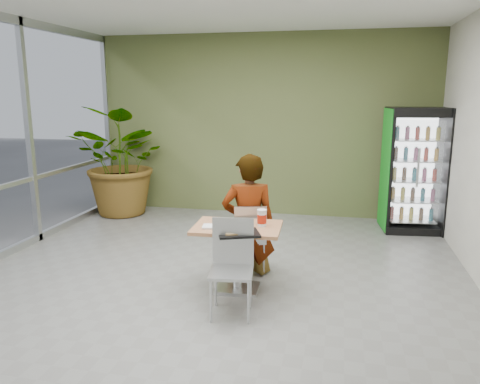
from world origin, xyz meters
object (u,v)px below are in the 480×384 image
(soda_cup, at_px, (262,218))
(cafeteria_tray, at_px, (238,233))
(chair_far, at_px, (250,234))
(seated_woman, at_px, (248,226))
(chair_near, at_px, (232,258))
(dining_table, at_px, (237,245))
(beverage_fridge, at_px, (414,170))
(potted_plant, at_px, (125,161))

(soda_cup, xyz_separation_m, cafeteria_tray, (-0.18, -0.37, -0.08))
(chair_far, bearing_deg, seated_woman, -73.05)
(chair_near, relative_size, soda_cup, 5.13)
(dining_table, relative_size, seated_woman, 0.55)
(seated_woman, xyz_separation_m, soda_cup, (0.25, -0.49, 0.25))
(seated_woman, bearing_deg, beverage_fridge, -148.54)
(soda_cup, relative_size, beverage_fridge, 0.09)
(soda_cup, xyz_separation_m, potted_plant, (-2.96, 2.79, 0.14))
(seated_woman, height_order, cafeteria_tray, seated_woman)
(cafeteria_tray, distance_m, potted_plant, 4.21)
(chair_far, distance_m, beverage_fridge, 3.25)
(dining_table, bearing_deg, seated_woman, 88.09)
(chair_far, xyz_separation_m, potted_plant, (-2.74, 2.34, 0.47))
(chair_far, xyz_separation_m, beverage_fridge, (2.17, 2.37, 0.47))
(dining_table, distance_m, beverage_fridge, 3.66)
(chair_far, xyz_separation_m, cafeteria_tray, (0.04, -0.82, 0.25))
(dining_table, relative_size, chair_near, 1.03)
(beverage_fridge, xyz_separation_m, potted_plant, (-4.92, -0.03, 0.00))
(seated_woman, relative_size, cafeteria_tray, 4.23)
(seated_woman, distance_m, potted_plant, 3.58)
(chair_far, distance_m, potted_plant, 3.64)
(dining_table, relative_size, chair_far, 1.12)
(soda_cup, distance_m, potted_plant, 4.07)
(soda_cup, relative_size, potted_plant, 0.09)
(soda_cup, distance_m, beverage_fridge, 3.43)
(potted_plant, bearing_deg, cafeteria_tray, -48.60)
(cafeteria_tray, bearing_deg, soda_cup, 63.52)
(dining_table, relative_size, potted_plant, 0.50)
(dining_table, xyz_separation_m, soda_cup, (0.26, 0.05, 0.30))
(cafeteria_tray, relative_size, potted_plant, 0.22)
(chair_near, relative_size, beverage_fridge, 0.49)
(chair_far, distance_m, soda_cup, 0.60)
(dining_table, distance_m, potted_plant, 3.95)
(seated_woman, relative_size, soda_cup, 9.62)
(dining_table, xyz_separation_m, chair_near, (0.06, -0.50, 0.02))
(chair_far, height_order, chair_near, chair_near)
(seated_woman, relative_size, beverage_fridge, 0.91)
(cafeteria_tray, bearing_deg, dining_table, 104.54)
(chair_far, relative_size, seated_woman, 0.49)
(chair_near, relative_size, potted_plant, 0.49)
(chair_near, height_order, seated_woman, seated_woman)
(soda_cup, bearing_deg, beverage_fridge, 55.34)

